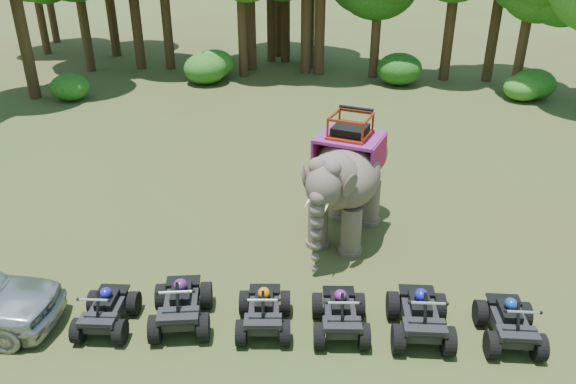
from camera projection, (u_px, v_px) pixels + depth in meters
name	position (u px, v px, depth m)	size (l,w,h in m)	color
ground	(285.00, 278.00, 14.59)	(110.00, 110.00, 0.00)	#47381E
elephant	(347.00, 176.00, 15.81)	(1.95, 4.42, 3.72)	brown
atv_0	(105.00, 305.00, 12.62)	(1.15, 1.58, 1.17)	black
atv_1	(181.00, 299.00, 12.70)	(1.31, 1.79, 1.33)	black
atv_2	(264.00, 306.00, 12.57)	(1.19, 1.63, 1.21)	black
atv_3	(340.00, 309.00, 12.47)	(1.21, 1.66, 1.23)	black
atv_4	(421.00, 310.00, 12.35)	(1.31, 1.80, 1.34)	black
atv_5	(511.00, 317.00, 12.20)	(1.21, 1.66, 1.23)	black
tree_1	(377.00, 9.00, 30.97)	(5.35, 5.35, 7.64)	#195114
tree_3	(526.00, 23.00, 28.54)	(4.91, 4.91, 7.02)	#195114
tree_27	(16.00, 3.00, 26.87)	(6.56, 6.56, 9.37)	#195114
tree_30	(242.00, 11.00, 31.29)	(5.12, 5.12, 7.32)	#195114
tree_33	(271.00, 4.00, 34.60)	(4.93, 4.93, 7.04)	#195114
tree_37	(499.00, 2.00, 30.07)	(6.01, 6.01, 8.59)	#195114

